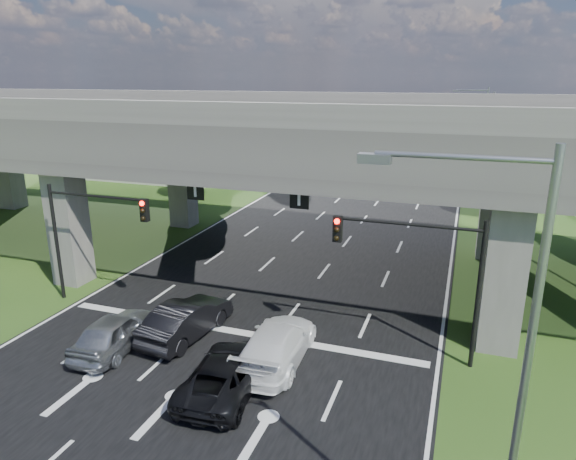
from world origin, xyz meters
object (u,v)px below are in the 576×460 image
Objects in this scene: car_silver at (115,332)px; signal_left at (89,224)px; car_trailing at (226,374)px; car_white at (277,344)px; streetlight_far at (482,152)px; streetlight_near at (503,366)px; car_dark at (187,319)px; signal_right at (422,261)px; streetlight_beyond at (480,130)px.

signal_left is at bearing -45.87° from car_silver.
car_silver is 0.91× the size of car_trailing.
car_trailing is (-1.04, -2.46, -0.10)m from car_white.
car_white is (-7.45, -22.27, -5.02)m from streetlight_far.
car_white is at bearing -172.65° from car_silver.
car_dark is at bearing 144.74° from streetlight_near.
signal_left is 0.60× the size of streetlight_near.
signal_right reaches higher than car_silver.
car_silver is at bearing -121.01° from streetlight_far.
car_silver is (3.78, -3.47, -3.37)m from signal_left.
car_silver is (-14.14, 6.47, -5.03)m from streetlight_near.
signal_right is 0.60× the size of streetlight_beyond.
signal_left is 1.20× the size of car_dark.
streetlight_near is 1.00× the size of streetlight_far.
streetlight_far is at bearing -124.28° from car_silver.
signal_left is 6.14m from car_silver.
streetlight_near reaches higher than signal_right.
streetlight_beyond is 1.81× the size of car_white.
car_trailing is at bearing -101.77° from streetlight_beyond.
car_white is (-7.45, 7.73, -5.02)m from streetlight_near.
streetlight_near is 1.81× the size of car_white.
car_dark is at bearing -46.99° from car_trailing.
car_silver is at bearing -109.69° from streetlight_beyond.
car_white is at bearing 177.32° from car_dark.
car_dark is at bearing -142.44° from car_silver.
streetlight_near is at bearing -90.00° from streetlight_beyond.
streetlight_beyond reaches higher than signal_left.
streetlight_beyond is 41.93m from car_trailing.
signal_left is at bearing -131.78° from streetlight_far.
signal_left is 20.56m from streetlight_near.
car_dark is at bearing -11.34° from car_white.
signal_right is 1.20× the size of car_dark.
car_white is at bearing -11.95° from signal_left.
streetlight_beyond is at bearing -103.61° from car_white.
streetlight_far is 27.91m from car_silver.
car_dark is 4.50m from car_white.
car_white is (4.45, -0.68, -0.02)m from car_dark.
car_white is (-7.45, -38.27, -5.02)m from streetlight_beyond.
car_dark is (-11.90, 8.41, -4.99)m from streetlight_near.
car_trailing is at bearing 64.45° from car_white.
streetlight_beyond is (2.27, 36.06, 1.66)m from signal_right.
car_trailing is (5.65, -1.21, -0.09)m from car_silver.
car_dark is 0.99× the size of car_trailing.
streetlight_beyond is 1.98× the size of car_trailing.
streetlight_near is 1.98× the size of car_trailing.
streetlight_near is at bearing 143.95° from car_trailing.
streetlight_near and streetlight_far have the same top height.
signal_right is 6.55m from car_white.
streetlight_far is at bearing 90.00° from streetlight_near.
signal_right is at bearing -166.97° from car_silver.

